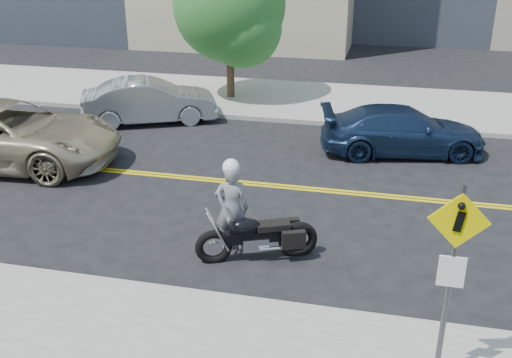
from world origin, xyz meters
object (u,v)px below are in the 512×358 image
object	(u,v)px
motorcyclist	(232,206)
motorcycle	(258,226)
parked_car_blue	(403,131)
pedestrian_sign	(452,267)
parked_car_silver	(150,101)
suv	(6,134)

from	to	relation	value
motorcyclist	motorcycle	xyz separation A→B (m)	(0.57, -0.21, -0.27)
parked_car_blue	pedestrian_sign	bearing A→B (deg)	171.59
parked_car_silver	motorcycle	bearing A→B (deg)	-169.48
motorcyclist	parked_car_silver	distance (m)	8.81
pedestrian_sign	motorcyclist	xyz separation A→B (m)	(-3.82, 3.05, -0.98)
motorcycle	parked_car_silver	size ratio (longest dim) A/B	0.54
suv	motorcycle	bearing A→B (deg)	-117.97
motorcyclist	suv	xyz separation A→B (m)	(-7.12, 3.13, -0.13)
parked_car_silver	motorcyclist	bearing A→B (deg)	-171.72
pedestrian_sign	suv	distance (m)	12.62
parked_car_silver	suv	bearing A→B (deg)	126.64
motorcyclist	suv	size ratio (longest dim) A/B	0.32
suv	parked_car_blue	xyz separation A→B (m)	(10.40, 3.22, -0.18)
pedestrian_sign	parked_car_blue	distance (m)	9.51
pedestrian_sign	motorcycle	size ratio (longest dim) A/B	1.29
motorcycle	parked_car_silver	world-z (taller)	parked_car_silver
pedestrian_sign	motorcyclist	distance (m)	4.99
pedestrian_sign	suv	bearing A→B (deg)	150.54
parked_car_silver	parked_car_blue	world-z (taller)	parked_car_silver
parked_car_silver	parked_car_blue	distance (m)	8.11
motorcyclist	parked_car_silver	bearing A→B (deg)	-65.60
motorcyclist	suv	bearing A→B (deg)	-32.02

